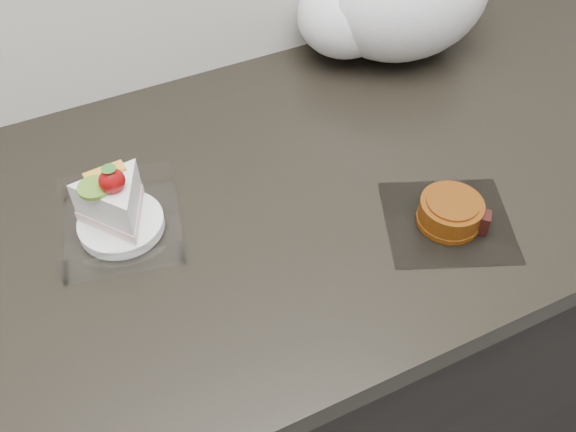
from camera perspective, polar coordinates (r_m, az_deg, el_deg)
The scene contains 3 objects.
counter at distance 1.24m, azimuth -5.13°, elevation -13.85°, with size 2.04×0.64×0.90m.
cake_tray at distance 0.86m, azimuth -14.86°, elevation 0.21°, with size 0.18×0.18×0.12m.
mooncake_wrap at distance 0.88m, azimuth 14.28°, elevation 0.16°, with size 0.22×0.21×0.04m.
Camera 1 is at (-0.16, 1.11, 1.54)m, focal length 40.00 mm.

